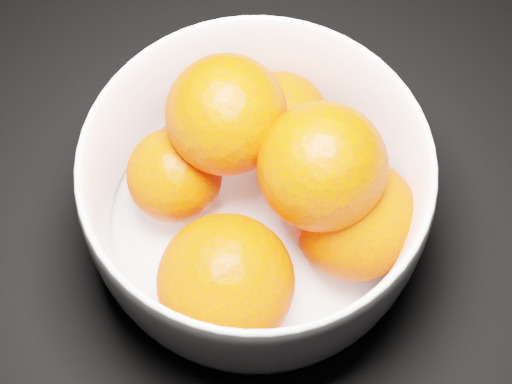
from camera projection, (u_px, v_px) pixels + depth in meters
bowl at (256, 196)px, 0.53m from camera, size 0.25×0.25×0.12m
orange_pile at (270, 190)px, 0.52m from camera, size 0.20×0.19×0.14m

